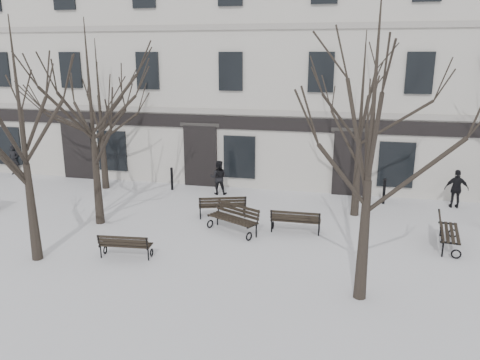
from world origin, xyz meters
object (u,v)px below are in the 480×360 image
(tree_2, at_px, (373,117))
(bench_3, at_px, (234,218))
(bench_4, at_px, (222,205))
(tree_0, at_px, (20,114))
(tree_1, at_px, (90,100))
(bench_1, at_px, (125,245))
(bench_5, at_px, (447,231))
(bench_2, at_px, (295,220))

(tree_2, xyz_separation_m, bench_3, (-4.30, 3.78, -4.17))
(tree_2, relative_size, bench_4, 3.94)
(tree_0, distance_m, tree_1, 3.36)
(tree_0, distance_m, tree_2, 9.71)
(tree_0, xyz_separation_m, bench_1, (2.64, 0.68, -4.06))
(bench_3, bearing_deg, bench_4, 147.56)
(bench_3, distance_m, bench_5, 7.13)
(bench_3, xyz_separation_m, bench_5, (7.12, 0.30, 0.00))
(tree_0, xyz_separation_m, tree_2, (9.71, -0.21, 0.21))
(tree_2, height_order, bench_3, tree_2)
(tree_1, relative_size, bench_1, 4.44)
(bench_2, relative_size, bench_5, 0.87)
(bench_2, bearing_deg, tree_0, 27.01)
(tree_1, bearing_deg, bench_5, 2.46)
(tree_0, relative_size, bench_2, 4.08)
(tree_0, height_order, bench_3, tree_0)
(tree_0, xyz_separation_m, bench_5, (12.53, 3.88, -3.97))
(bench_2, xyz_separation_m, bench_5, (4.98, -0.10, 0.06))
(bench_1, relative_size, bench_3, 0.82)
(bench_1, xyz_separation_m, bench_4, (1.98, 4.27, 0.06))
(tree_2, bearing_deg, bench_4, 134.61)
(bench_5, bearing_deg, bench_3, 100.31)
(bench_2, bearing_deg, bench_1, 33.11)
(tree_0, relative_size, bench_1, 4.34)
(tree_0, bearing_deg, bench_1, 14.45)
(bench_1, bearing_deg, tree_1, -54.08)
(tree_1, bearing_deg, tree_2, -20.67)
(bench_3, bearing_deg, bench_2, 38.51)
(tree_0, xyz_separation_m, tree_1, (0.28, 3.35, 0.10))
(bench_2, bearing_deg, tree_1, 4.18)
(tree_1, distance_m, bench_1, 5.48)
(tree_1, relative_size, bench_2, 4.17)
(bench_1, height_order, bench_3, bench_3)
(bench_4, bearing_deg, tree_2, 116.06)
(bench_2, height_order, bench_3, bench_3)
(tree_1, xyz_separation_m, bench_4, (4.34, 1.60, -4.11))
(bench_3, bearing_deg, tree_0, -118.73)
(tree_2, height_order, bench_2, tree_2)
(tree_1, height_order, bench_2, tree_1)
(tree_1, bearing_deg, bench_3, 2.49)
(bench_1, bearing_deg, bench_5, -167.66)
(tree_1, bearing_deg, bench_2, 4.94)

